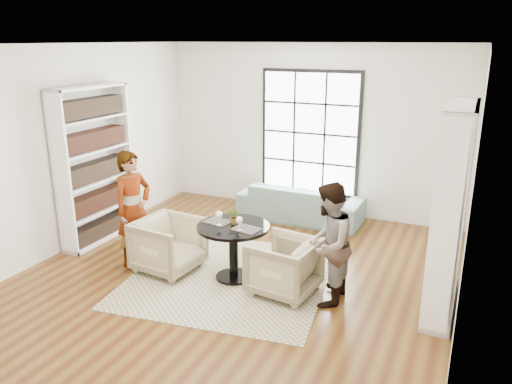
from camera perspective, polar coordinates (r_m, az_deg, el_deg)
The scene contains 16 objects.
ground at distance 6.81m, azimuth -2.23°, elevation -9.57°, with size 6.00×6.00×0.00m, color brown.
room_shell at distance 6.82m, azimuth -0.32°, elevation 1.80°, with size 6.00×6.01×6.00m.
rug at distance 6.78m, azimuth -3.05°, elevation -9.67°, with size 2.55×2.55×0.01m, color tan.
pedestal_table at distance 6.53m, azimuth -2.60°, elevation -5.53°, with size 0.94×0.94×0.75m.
sofa at distance 8.78m, azimuth 5.08°, elevation -1.17°, with size 2.15×0.84×0.63m, color gray.
armchair_left at distance 6.93m, azimuth -9.95°, elevation -5.99°, with size 0.79×0.81×0.74m, color tan.
armchair_right at distance 6.27m, azimuth 3.20°, elevation -8.47°, with size 0.76×0.78×0.71m, color tan.
person_left at distance 7.08m, azimuth -13.83°, elevation -1.88°, with size 0.59×0.39×1.63m, color gray.
person_right at distance 5.95m, azimuth 8.24°, elevation -5.95°, with size 0.73×0.57×1.49m, color gray.
placemat_left at distance 6.59m, azimuth -4.40°, elevation -3.39°, with size 0.34×0.26×0.01m, color #2A2724.
placemat_right at distance 6.32m, azimuth -1.11°, elevation -4.25°, with size 0.34×0.26×0.01m, color #2A2724.
cutlery_left at distance 6.58m, azimuth -4.40°, elevation -3.33°, with size 0.14×0.22×0.01m, color silver, non-canonical shape.
cutlery_right at distance 6.32m, azimuth -1.11°, elevation -4.19°, with size 0.14×0.22×0.01m, color silver, non-canonical shape.
wine_glass_left at distance 6.41m, azimuth -4.26°, elevation -2.66°, with size 0.09×0.09×0.20m.
wine_glass_right at distance 6.23m, azimuth -1.93°, elevation -3.28°, with size 0.09×0.09×0.19m.
flower_centerpiece at distance 6.47m, azimuth -2.41°, elevation -2.79°, with size 0.19×0.16×0.21m, color gray.
Camera 1 is at (2.74, -5.43, 3.06)m, focal length 35.00 mm.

